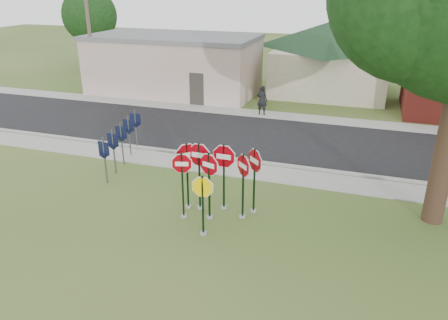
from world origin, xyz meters
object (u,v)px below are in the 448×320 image
(stop_sign_left, at_px, (182,177))
(stop_sign_yellow, at_px, (203,199))
(utility_pole_near, at_px, (89,25))
(pedestrian, at_px, (262,100))
(stop_sign_center, at_px, (209,177))

(stop_sign_left, bearing_deg, stop_sign_yellow, -38.03)
(utility_pole_near, height_order, pedestrian, utility_pole_near)
(stop_sign_center, relative_size, utility_pole_near, 0.27)
(stop_sign_yellow, bearing_deg, pedestrian, 96.20)
(pedestrian, bearing_deg, stop_sign_yellow, 99.96)
(stop_sign_left, relative_size, pedestrian, 1.41)
(stop_sign_center, bearing_deg, utility_pole_near, 134.98)
(stop_sign_left, distance_m, utility_pole_near, 19.71)
(stop_sign_yellow, distance_m, stop_sign_left, 1.38)
(utility_pole_near, bearing_deg, stop_sign_yellow, -46.77)
(pedestrian, bearing_deg, stop_sign_left, 95.76)
(utility_pole_near, distance_m, pedestrian, 13.34)
(stop_sign_center, relative_size, stop_sign_left, 1.01)
(pedestrian, bearing_deg, stop_sign_center, 99.70)
(stop_sign_center, height_order, stop_sign_left, stop_sign_center)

